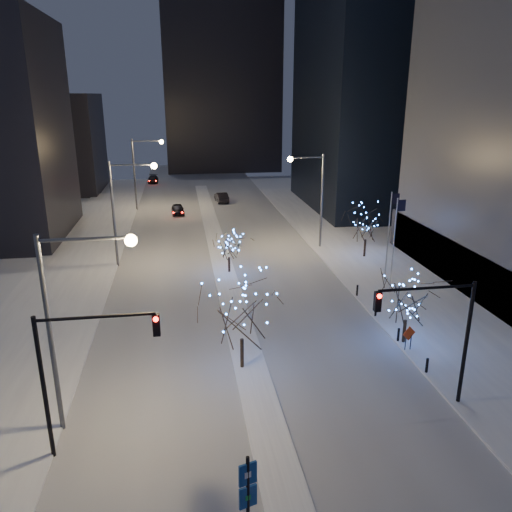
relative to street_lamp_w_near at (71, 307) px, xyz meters
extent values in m
plane|color=silver|center=(8.94, -2.00, -6.50)|extent=(160.00, 160.00, 0.00)
cube|color=silver|center=(8.94, 33.00, -6.49)|extent=(20.00, 130.00, 0.02)
cube|color=white|center=(8.94, 28.00, -6.42)|extent=(2.00, 80.00, 0.15)
cube|color=white|center=(23.94, 18.00, -6.42)|extent=(10.00, 90.00, 0.15)
cube|color=white|center=(-5.06, 18.00, -6.42)|extent=(8.00, 90.00, 0.15)
cube|color=black|center=(-17.06, 68.00, 1.50)|extent=(18.00, 16.00, 16.00)
cube|color=black|center=(14.94, 90.00, 14.50)|extent=(24.00, 14.00, 42.00)
cylinder|color=#595E66|center=(-1.06, 0.00, -1.50)|extent=(0.24, 0.24, 10.00)
cylinder|color=#595E66|center=(0.94, 0.00, 3.20)|extent=(4.00, 0.16, 0.16)
sphere|color=#FFCD7F|center=(2.94, 0.00, 3.05)|extent=(0.56, 0.56, 0.56)
cylinder|color=#595E66|center=(-1.06, 25.00, -1.50)|extent=(0.24, 0.24, 10.00)
cylinder|color=#595E66|center=(0.94, 25.00, 3.20)|extent=(4.00, 0.16, 0.16)
sphere|color=#FFCD7F|center=(2.94, 25.00, 3.05)|extent=(0.56, 0.56, 0.56)
cylinder|color=#595E66|center=(-1.06, 50.00, -1.50)|extent=(0.24, 0.24, 10.00)
cylinder|color=#595E66|center=(0.94, 50.00, 3.20)|extent=(4.00, 0.16, 0.16)
sphere|color=#FFCD7F|center=(2.94, 50.00, 3.05)|extent=(0.56, 0.56, 0.56)
cylinder|color=#595E66|center=(19.94, 28.00, -1.50)|extent=(0.24, 0.24, 10.00)
cylinder|color=#595E66|center=(18.19, 28.00, 3.20)|extent=(3.50, 0.16, 0.16)
sphere|color=#FFCD7F|center=(16.44, 28.00, 3.05)|extent=(0.56, 0.56, 0.56)
cylinder|color=black|center=(-1.06, -2.00, -3.00)|extent=(0.20, 0.20, 7.00)
cylinder|color=black|center=(1.44, -2.00, 0.30)|extent=(5.00, 0.14, 0.14)
cube|color=black|center=(3.94, -2.00, -0.25)|extent=(0.32, 0.28, 1.00)
sphere|color=#FF0C05|center=(3.94, -2.18, 0.10)|extent=(0.22, 0.22, 0.22)
cylinder|color=black|center=(19.44, -1.00, -3.00)|extent=(0.20, 0.20, 7.00)
cylinder|color=black|center=(16.94, -1.00, 0.30)|extent=(5.00, 0.14, 0.14)
cube|color=black|center=(14.44, -1.00, -0.25)|extent=(0.32, 0.28, 1.00)
sphere|color=#FF0C05|center=(14.44, -1.18, 0.10)|extent=(0.22, 0.22, 0.22)
cylinder|color=silver|center=(21.94, 14.00, -2.35)|extent=(0.10, 0.10, 8.00)
cube|color=black|center=(22.29, 14.00, 1.05)|extent=(0.70, 0.03, 0.90)
cylinder|color=silver|center=(22.54, 16.50, -2.35)|extent=(0.10, 0.10, 8.00)
cube|color=black|center=(22.89, 16.50, 1.05)|extent=(0.70, 0.03, 0.90)
cylinder|color=black|center=(19.14, 2.00, -5.90)|extent=(0.16, 0.16, 0.90)
cylinder|color=black|center=(19.14, 6.00, -5.90)|extent=(0.16, 0.16, 0.90)
cylinder|color=black|center=(19.14, 10.00, -5.90)|extent=(0.16, 0.16, 0.90)
cylinder|color=black|center=(19.14, 14.00, -5.90)|extent=(0.16, 0.16, 0.90)
imported|color=black|center=(4.77, 46.29, -5.80)|extent=(1.87, 4.20, 1.40)
imported|color=black|center=(11.47, 53.77, -5.75)|extent=(2.05, 4.66, 1.49)
imported|color=black|center=(0.27, 73.47, -5.84)|extent=(1.90, 4.57, 1.32)
cylinder|color=black|center=(8.44, 4.27, -5.43)|extent=(0.22, 0.22, 1.84)
cylinder|color=black|center=(9.39, 21.36, -5.65)|extent=(0.22, 0.22, 1.39)
cylinder|color=black|center=(19.44, 5.82, -5.57)|extent=(0.22, 0.22, 1.56)
cylinder|color=black|center=(23.44, 23.89, -5.48)|extent=(0.22, 0.22, 1.75)
cylinder|color=black|center=(7.11, -8.00, -4.57)|extent=(0.13, 0.13, 3.86)
cube|color=navy|center=(7.11, -8.00, -3.36)|extent=(0.68, 0.29, 0.88)
cube|color=navy|center=(7.11, -8.00, -4.35)|extent=(0.68, 0.29, 0.88)
cylinder|color=black|center=(19.06, 4.76, -5.86)|extent=(0.05, 0.05, 0.97)
cylinder|color=black|center=(19.41, 4.76, -5.86)|extent=(0.05, 0.05, 0.97)
cube|color=#FF410D|center=(19.24, 4.76, -5.20)|extent=(0.97, 0.30, 1.00)
camera|label=1|loc=(5.24, -22.12, 9.28)|focal=35.00mm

